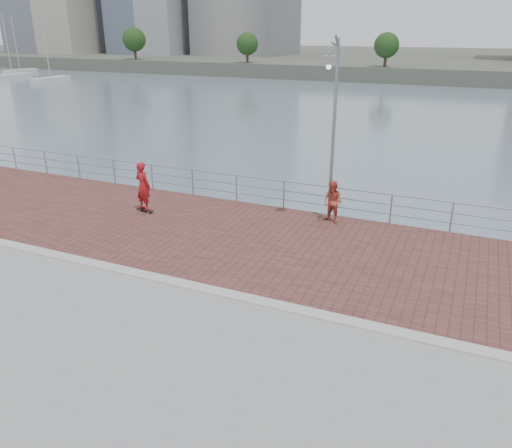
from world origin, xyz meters
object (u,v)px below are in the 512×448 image
at_px(skateboarder, 143,186).
at_px(street_lamp, 332,101).
at_px(guardrail, 309,195).
at_px(bystander, 333,202).

bearing_deg(skateboarder, street_lamp, -154.08).
distance_m(guardrail, bystander, 1.36).
relative_size(street_lamp, bystander, 3.98).
bearing_deg(guardrail, bystander, -33.62).
bearing_deg(skateboarder, bystander, -152.90).
height_order(guardrail, bystander, bystander).
xyz_separation_m(guardrail, street_lamp, (0.94, -0.95, 3.66)).
relative_size(guardrail, bystander, 25.37).
height_order(guardrail, skateboarder, skateboarder).
bearing_deg(bystander, guardrail, 166.29).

